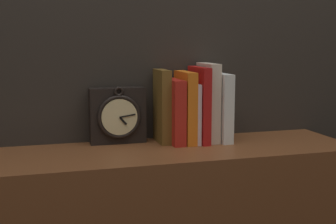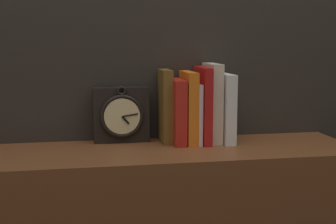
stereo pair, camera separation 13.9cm
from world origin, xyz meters
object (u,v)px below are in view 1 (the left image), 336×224
clock (118,116)px  book_slot6_white (220,107)px  book_slot1_red (174,111)px  book_slot3_white (192,112)px  book_slot0_brown (162,106)px  book_slot2_orange (185,107)px  book_slot4_red (199,105)px  book_slot5_cream (208,102)px

clock → book_slot6_white: 0.33m
book_slot1_red → book_slot3_white: bearing=0.3°
book_slot3_white → book_slot6_white: (0.09, -0.00, 0.01)m
clock → book_slot1_red: 0.18m
book_slot0_brown → book_slot2_orange: 0.07m
book_slot4_red → book_slot2_orange: bearing=174.0°
book_slot1_red → book_slot3_white: (0.06, 0.00, -0.01)m
book_slot2_orange → book_slot3_white: book_slot2_orange is taller
clock → book_slot0_brown: book_slot0_brown is taller
book_slot2_orange → book_slot6_white: book_slot2_orange is taller
book_slot0_brown → book_slot5_cream: (0.15, -0.01, 0.01)m
book_slot0_brown → clock: bearing=169.2°
book_slot1_red → book_slot3_white: 0.06m
book_slot1_red → book_slot4_red: (0.08, -0.00, 0.02)m
book_slot2_orange → book_slot6_white: bearing=-1.7°
book_slot1_red → book_slot6_white: 0.16m
book_slot2_orange → clock: bearing=168.2°
book_slot1_red → book_slot2_orange: 0.04m
clock → book_slot5_cream: (0.29, -0.04, 0.04)m
clock → book_slot2_orange: bearing=-11.8°
book_slot1_red → book_slot0_brown: bearing=153.0°
book_slot1_red → book_slot5_cream: 0.12m
book_slot5_cream → book_slot6_white: book_slot5_cream is taller
book_slot2_orange → book_slot4_red: bearing=-6.0°
book_slot0_brown → book_slot2_orange: size_ratio=1.03×
clock → book_slot2_orange: (0.21, -0.04, 0.02)m
book_slot0_brown → book_slot4_red: 0.12m
book_slot3_white → book_slot1_red: bearing=-179.7°
book_slot1_red → book_slot5_cream: book_slot5_cream is taller
book_slot0_brown → book_slot6_white: book_slot0_brown is taller
book_slot1_red → book_slot6_white: bearing=-1.3°
clock → book_slot3_white: (0.23, -0.04, 0.01)m
book_slot0_brown → book_slot4_red: book_slot4_red is taller
clock → book_slot4_red: bearing=-10.8°
book_slot3_white → book_slot4_red: size_ratio=0.79×
clock → book_slot4_red: size_ratio=0.76×
book_slot5_cream → book_slot3_white: bearing=-176.3°
book_slot6_white → book_slot0_brown: bearing=173.8°
book_slot4_red → book_slot6_white: size_ratio=1.10×
book_slot2_orange → book_slot4_red: size_ratio=0.94×
book_slot0_brown → book_slot5_cream: book_slot5_cream is taller
book_slot6_white → clock: bearing=171.8°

